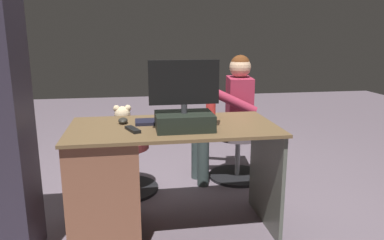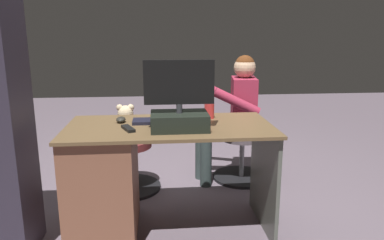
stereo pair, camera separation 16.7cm
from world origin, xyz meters
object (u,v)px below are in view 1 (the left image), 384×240
(teddy_bear, at_px, (123,125))
(person, at_px, (230,109))
(tv_remote, at_px, (133,129))
(computer_mouse, at_px, (123,121))
(visitor_chair, at_px, (238,152))
(office_chair_teddy, at_px, (125,164))
(keyboard, at_px, (168,121))
(cup, at_px, (211,110))
(monitor, at_px, (184,111))
(desk, at_px, (120,179))

(teddy_bear, relative_size, person, 0.27)
(tv_remote, bearing_deg, person, -154.88)
(computer_mouse, height_order, visitor_chair, computer_mouse)
(office_chair_teddy, bearing_deg, visitor_chair, -172.39)
(teddy_bear, bearing_deg, office_chair_teddy, 90.00)
(keyboard, relative_size, visitor_chair, 0.82)
(person, bearing_deg, keyboard, 49.98)
(office_chair_teddy, bearing_deg, teddy_bear, -90.00)
(keyboard, xyz_separation_m, office_chair_teddy, (0.31, -0.60, -0.49))
(computer_mouse, relative_size, cup, 0.89)
(tv_remote, bearing_deg, monitor, 157.06)
(keyboard, distance_m, cup, 0.31)
(computer_mouse, bearing_deg, teddy_bear, -88.02)
(computer_mouse, distance_m, cup, 0.59)
(monitor, relative_size, computer_mouse, 4.33)
(monitor, bearing_deg, teddy_bear, -63.96)
(person, bearing_deg, monitor, 59.68)
(teddy_bear, distance_m, visitor_chair, 1.06)
(office_chair_teddy, bearing_deg, desk, 89.25)
(monitor, distance_m, cup, 0.35)
(desk, height_order, keyboard, keyboard)
(desk, xyz_separation_m, teddy_bear, (-0.01, -0.69, 0.18))
(visitor_chair, bearing_deg, computer_mouse, 36.02)
(desk, xyz_separation_m, keyboard, (-0.32, -0.08, 0.35))
(tv_remote, distance_m, teddy_bear, 0.81)
(keyboard, height_order, person, person)
(computer_mouse, height_order, tv_remote, computer_mouse)
(desk, height_order, visitor_chair, desk)
(monitor, xyz_separation_m, office_chair_teddy, (0.39, -0.78, -0.59))
(keyboard, bearing_deg, visitor_chair, -133.11)
(tv_remote, relative_size, teddy_bear, 0.51)
(cup, xyz_separation_m, tv_remote, (0.53, 0.26, -0.04))
(monitor, xyz_separation_m, keyboard, (0.08, -0.18, -0.10))
(computer_mouse, bearing_deg, cup, -174.07)
(monitor, relative_size, office_chair_teddy, 0.77)
(teddy_bear, bearing_deg, tv_remote, 95.86)
(keyboard, height_order, cup, cup)
(desk, distance_m, visitor_chair, 1.30)
(cup, xyz_separation_m, office_chair_teddy, (0.61, -0.52, -0.54))
(office_chair_teddy, relative_size, teddy_bear, 1.83)
(person, bearing_deg, tv_remote, 47.11)
(keyboard, distance_m, teddy_bear, 0.71)
(monitor, bearing_deg, visitor_chair, -123.65)
(cup, bearing_deg, person, -115.96)
(desk, xyz_separation_m, monitor, (-0.40, 0.10, 0.45))
(tv_remote, distance_m, person, 1.23)
(keyboard, xyz_separation_m, person, (-0.61, -0.73, -0.08))
(computer_mouse, relative_size, office_chair_teddy, 0.18)
(desk, relative_size, visitor_chair, 2.53)
(monitor, distance_m, computer_mouse, 0.43)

